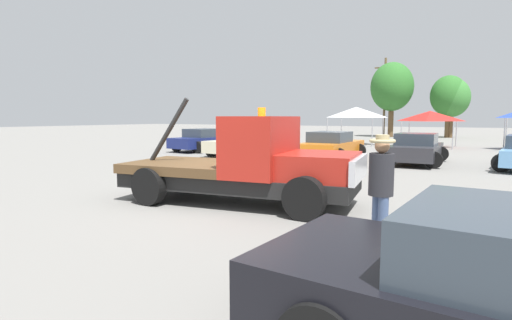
{
  "coord_description": "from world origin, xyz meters",
  "views": [
    {
      "loc": [
        5.08,
        -7.91,
        2.04
      ],
      "look_at": [
        0.5,
        0.0,
        1.05
      ],
      "focal_mm": 28.0,
      "sensor_mm": 36.0,
      "label": 1
    }
  ],
  "objects": [
    {
      "name": "person_near_truck",
      "position": [
        3.7,
        -1.67,
        1.04
      ],
      "size": [
        0.39,
        0.39,
        1.77
      ],
      "rotation": [
        0.0,
        0.0,
        0.68
      ],
      "color": "#475B84",
      "rests_on": "ground"
    },
    {
      "name": "parked_car_orange",
      "position": [
        -1.43,
        10.61,
        0.65
      ],
      "size": [
        2.5,
        4.73,
        1.34
      ],
      "rotation": [
        0.0,
        0.0,
        1.56
      ],
      "color": "orange",
      "rests_on": "ground"
    },
    {
      "name": "ground_plane",
      "position": [
        0.0,
        0.0,
        0.0
      ],
      "size": [
        160.0,
        160.0,
        0.0
      ],
      "primitive_type": "plane",
      "color": "gray"
    },
    {
      "name": "canopy_tent_white",
      "position": [
        -3.38,
        21.5,
        2.38
      ],
      "size": [
        3.32,
        3.32,
        2.78
      ],
      "color": "#9E9EA3",
      "rests_on": "ground"
    },
    {
      "name": "parked_car_cream",
      "position": [
        -6.09,
        9.9,
        0.65
      ],
      "size": [
        2.78,
        4.49,
        1.34
      ],
      "rotation": [
        0.0,
        0.0,
        1.45
      ],
      "color": "beige",
      "rests_on": "ground"
    },
    {
      "name": "tow_truck",
      "position": [
        0.34,
        0.05,
        0.9
      ],
      "size": [
        5.86,
        2.9,
        2.51
      ],
      "rotation": [
        0.0,
        0.0,
        0.14
      ],
      "color": "black",
      "rests_on": "ground"
    },
    {
      "name": "parked_car_charcoal",
      "position": [
        2.46,
        10.64,
        0.65
      ],
      "size": [
        2.4,
        4.38,
        1.34
      ],
      "rotation": [
        0.0,
        0.0,
        1.58
      ],
      "color": "#2D2D33",
      "rests_on": "ground"
    },
    {
      "name": "parked_car_navy",
      "position": [
        -9.63,
        11.37,
        0.65
      ],
      "size": [
        2.79,
        4.76,
        1.34
      ],
      "rotation": [
        0.0,
        0.0,
        1.44
      ],
      "color": "navy",
      "rests_on": "ground"
    },
    {
      "name": "tree_right",
      "position": [
        1.98,
        35.81,
        3.91
      ],
      "size": [
        3.26,
        3.26,
        5.82
      ],
      "color": "brown",
      "rests_on": "ground"
    },
    {
      "name": "canopy_tent_red",
      "position": [
        1.7,
        21.42,
        2.1
      ],
      "size": [
        3.17,
        3.17,
        2.45
      ],
      "color": "#9E9EA3",
      "rests_on": "ground"
    },
    {
      "name": "tree_center",
      "position": [
        -3.49,
        34.46,
        5.06
      ],
      "size": [
        4.22,
        4.22,
        7.54
      ],
      "color": "brown",
      "rests_on": "ground"
    },
    {
      "name": "utility_pole",
      "position": [
        -4.35,
        35.17,
        4.32
      ],
      "size": [
        2.2,
        0.24,
        8.11
      ],
      "color": "brown",
      "rests_on": "ground"
    },
    {
      "name": "tree_left",
      "position": [
        1.65,
        35.78,
        4.08
      ],
      "size": [
        3.41,
        3.41,
        6.08
      ],
      "color": "brown",
      "rests_on": "ground"
    }
  ]
}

